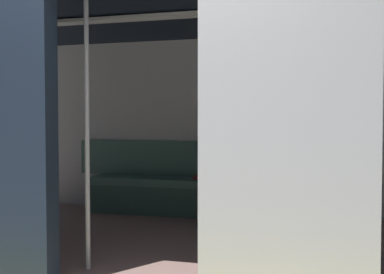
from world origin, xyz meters
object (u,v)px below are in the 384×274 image
(train_car, at_px, (171,79))
(handbag, at_px, (268,174))
(grab_pole_door, at_px, (87,129))
(bench_seat, at_px, (204,188))
(book, at_px, (200,177))
(person_seated, at_px, (228,162))

(train_car, xyz_separation_m, handbag, (-0.83, -1.20, -1.02))
(handbag, distance_m, grab_pole_door, 2.52)
(bench_seat, height_order, handbag, handbag)
(train_car, height_order, book, train_car)
(bench_seat, height_order, book, book)
(train_car, xyz_separation_m, grab_pole_door, (0.39, 0.93, -0.46))
(book, distance_m, grab_pole_door, 2.28)
(handbag, bearing_deg, bench_seat, 4.88)
(train_car, height_order, person_seated, train_car)
(train_car, distance_m, handbag, 1.78)
(bench_seat, relative_size, handbag, 11.29)
(person_seated, relative_size, grab_pole_door, 0.54)
(grab_pole_door, bearing_deg, bench_seat, -102.57)
(train_car, distance_m, book, 1.64)
(train_car, distance_m, grab_pole_door, 1.11)
(bench_seat, distance_m, handbag, 0.79)
(book, bearing_deg, bench_seat, 122.36)
(bench_seat, relative_size, person_seated, 2.50)
(train_car, bearing_deg, handbag, -124.80)
(train_car, height_order, grab_pole_door, train_car)
(person_seated, bearing_deg, bench_seat, -10.21)
(bench_seat, height_order, grab_pole_door, grab_pole_door)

